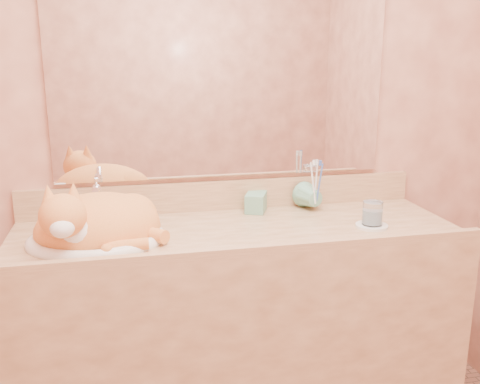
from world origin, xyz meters
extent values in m
cube|color=#9B5946|center=(0.00, 1.00, 1.25)|extent=(2.40, 0.02, 2.50)
cube|color=white|center=(0.00, 0.99, 1.39)|extent=(1.30, 0.02, 0.80)
imported|color=#69A88B|center=(0.10, 0.88, 0.93)|extent=(0.10, 0.10, 0.17)
imported|color=#69A88B|center=(0.35, 0.87, 0.90)|extent=(0.13, 0.13, 0.10)
cylinder|color=white|center=(0.48, 0.64, 0.85)|extent=(0.12, 0.12, 0.01)
cylinder|color=white|center=(0.48, 0.64, 0.90)|extent=(0.07, 0.07, 0.09)
cylinder|color=white|center=(-0.64, 0.85, 0.91)|extent=(0.05, 0.05, 0.11)
camera|label=1|loc=(-0.39, -1.07, 1.46)|focal=40.00mm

